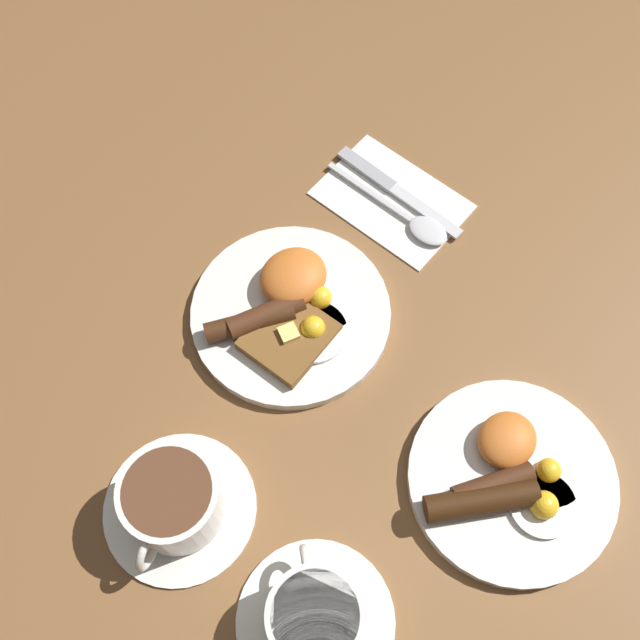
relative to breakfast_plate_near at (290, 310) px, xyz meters
name	(u,v)px	position (x,y,z in m)	size (l,w,h in m)	color
ground_plane	(291,317)	(0.00, 0.00, -0.02)	(3.00, 3.00, 0.00)	brown
breakfast_plate_near	(290,310)	(0.00, 0.00, 0.00)	(0.23, 0.23, 0.05)	silver
breakfast_plate_far	(511,478)	(-0.04, 0.30, 0.00)	(0.22, 0.22, 0.04)	silver
teacup_near	(174,502)	(0.23, 0.09, 0.02)	(0.16, 0.16, 0.08)	silver
teacup_far	(315,618)	(0.21, 0.26, 0.02)	(0.16, 0.16, 0.07)	silver
napkin	(392,199)	(-0.20, -0.03, -0.01)	(0.12, 0.18, 0.01)	white
knife	(392,187)	(-0.21, -0.04, -0.01)	(0.03, 0.19, 0.01)	silver
spoon	(416,223)	(-0.20, 0.01, -0.01)	(0.04, 0.18, 0.01)	silver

